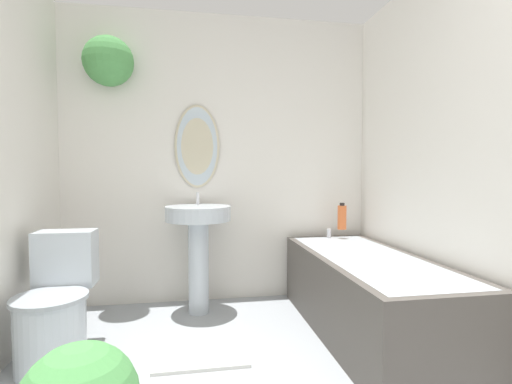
{
  "coord_description": "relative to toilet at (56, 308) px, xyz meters",
  "views": [
    {
      "loc": [
        -0.24,
        -0.38,
        1.07
      ],
      "look_at": [
        0.12,
        1.71,
        0.97
      ],
      "focal_mm": 26.0,
      "sensor_mm": 36.0,
      "label": 1
    }
  ],
  "objects": [
    {
      "name": "bath_mat",
      "position": [
        0.82,
        -0.07,
        -0.3
      ],
      "size": [
        0.54,
        0.4,
        0.02
      ],
      "color": "silver",
      "rests_on": "ground_plane"
    },
    {
      "name": "bathtub",
      "position": [
        1.92,
        0.02,
        -0.03
      ],
      "size": [
        0.68,
        1.64,
        0.6
      ],
      "color": "#4C4742",
      "rests_on": "ground_plane"
    },
    {
      "name": "pedestal_sink",
      "position": [
        0.82,
        0.61,
        0.31
      ],
      "size": [
        0.5,
        0.5,
        0.93
      ],
      "color": "silver",
      "rests_on": "ground_plane"
    },
    {
      "name": "wall_back",
      "position": [
        0.9,
        0.91,
        0.99
      ],
      "size": [
        2.66,
        0.38,
        2.4
      ],
      "color": "silver",
      "rests_on": "ground_plane"
    },
    {
      "name": "wall_right",
      "position": [
        2.31,
        -0.48,
        0.89
      ],
      "size": [
        0.06,
        2.88,
        2.4
      ],
      "color": "silver",
      "rests_on": "ground_plane"
    },
    {
      "name": "toilet",
      "position": [
        0.0,
        0.0,
        0.0
      ],
      "size": [
        0.39,
        0.57,
        0.72
      ],
      "color": "silver",
      "rests_on": "ground_plane"
    },
    {
      "name": "shampoo_bottle",
      "position": [
        2.02,
        0.71,
        0.4
      ],
      "size": [
        0.07,
        0.07,
        0.22
      ],
      "color": "#DB6633",
      "rests_on": "bathtub"
    }
  ]
}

